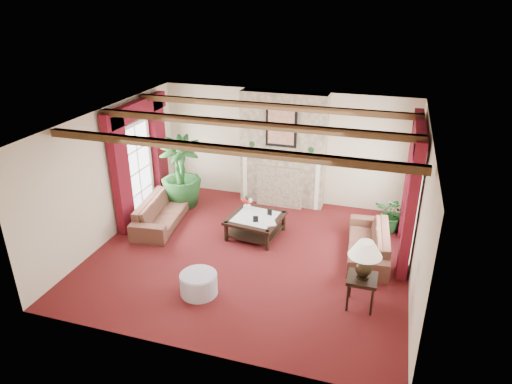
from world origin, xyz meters
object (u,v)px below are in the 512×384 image
(sofa_left, at_px, (162,208))
(ottoman, at_px, (199,284))
(coffee_table, at_px, (256,226))
(sofa_right, at_px, (369,238))
(potted_palm, at_px, (182,187))
(side_table, at_px, (361,291))

(sofa_left, xyz_separation_m, ottoman, (1.80, -2.12, -0.20))
(sofa_left, bearing_deg, coffee_table, -94.97)
(sofa_left, distance_m, sofa_right, 4.46)
(sofa_right, distance_m, coffee_table, 2.34)
(potted_palm, distance_m, ottoman, 3.58)
(sofa_right, bearing_deg, ottoman, -56.31)
(sofa_left, xyz_separation_m, coffee_table, (2.13, 0.10, -0.17))
(sofa_right, distance_m, potted_palm, 4.55)
(sofa_right, height_order, coffee_table, sofa_right)
(sofa_right, xyz_separation_m, side_table, (0.01, -1.64, -0.10))
(sofa_right, bearing_deg, coffee_table, -97.39)
(sofa_left, height_order, potted_palm, potted_palm)
(coffee_table, distance_m, side_table, 2.92)
(coffee_table, height_order, side_table, side_table)
(coffee_table, bearing_deg, sofa_right, 4.23)
(sofa_right, relative_size, potted_palm, 1.02)
(sofa_left, xyz_separation_m, sofa_right, (4.46, -0.01, -0.01))
(potted_palm, xyz_separation_m, coffee_table, (2.11, -0.87, -0.26))
(potted_palm, distance_m, coffee_table, 2.30)
(side_table, height_order, ottoman, side_table)
(sofa_right, bearing_deg, potted_palm, -107.17)
(side_table, bearing_deg, ottoman, -170.05)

